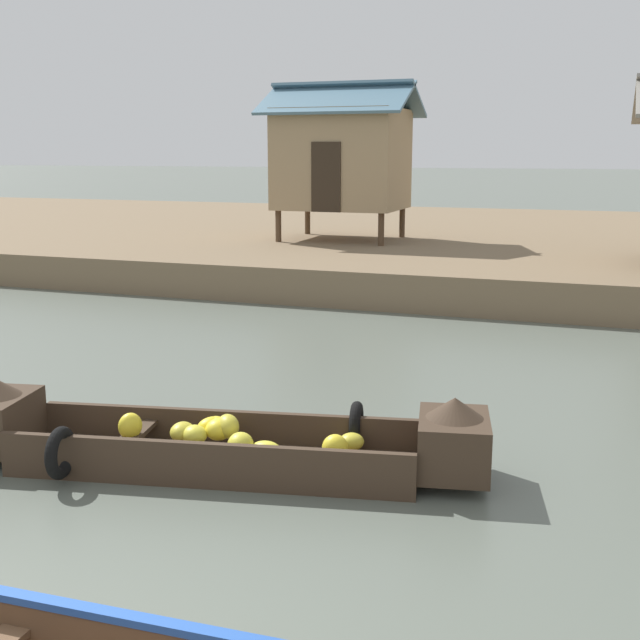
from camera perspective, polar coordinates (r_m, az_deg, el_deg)
name	(u,v)px	position (r m, az deg, el deg)	size (l,w,h in m)	color
ground_plane	(426,346)	(13.56, 7.55, -1.86)	(300.00, 300.00, 0.00)	#596056
riverbank_strip	(513,244)	(25.78, 13.53, 5.29)	(160.00, 20.00, 0.78)	#756047
banana_boat	(217,440)	(8.34, -7.34, -8.46)	(5.54, 2.26, 0.87)	#3D2D21
stilt_house_left	(342,157)	(22.46, 1.58, 11.50)	(3.99, 3.15, 4.26)	#4C3826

